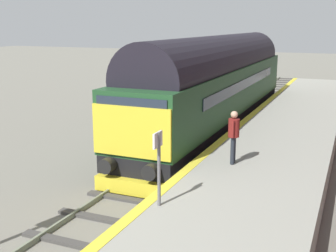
{
  "coord_description": "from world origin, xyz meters",
  "views": [
    {
      "loc": [
        6.1,
        -13.77,
        5.22
      ],
      "look_at": [
        0.2,
        -0.04,
        1.71
      ],
      "focal_mm": 46.77,
      "sensor_mm": 36.0,
      "label": 1
    }
  ],
  "objects": [
    {
      "name": "track_main",
      "position": [
        0.0,
        0.0,
        0.06
      ],
      "size": [
        2.5,
        60.0,
        0.15
      ],
      "color": "slate",
      "rests_on": "ground"
    },
    {
      "name": "ground_plane",
      "position": [
        0.0,
        0.0,
        0.0
      ],
      "size": [
        140.0,
        140.0,
        0.0
      ],
      "primitive_type": "plane",
      "color": "slate",
      "rests_on": "ground"
    },
    {
      "name": "station_platform",
      "position": [
        3.6,
        0.0,
        0.5
      ],
      "size": [
        4.0,
        44.0,
        1.01
      ],
      "color": "#9B9C90",
      "rests_on": "ground"
    },
    {
      "name": "diesel_locomotive",
      "position": [
        0.0,
        6.45,
        2.48
      ],
      "size": [
        2.74,
        18.16,
        4.68
      ],
      "color": "black",
      "rests_on": "ground"
    },
    {
      "name": "waiting_passenger",
      "position": [
        2.84,
        -1.13,
        1.99
      ],
      "size": [
        0.37,
        0.51,
        1.64
      ],
      "rotation": [
        0.0,
        0.0,
        1.67
      ],
      "color": "#242931",
      "rests_on": "station_platform"
    },
    {
      "name": "platform_number_sign",
      "position": [
        2.06,
        -4.95,
        2.2
      ],
      "size": [
        0.1,
        0.44,
        1.78
      ],
      "color": "slate",
      "rests_on": "station_platform"
    }
  ]
}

